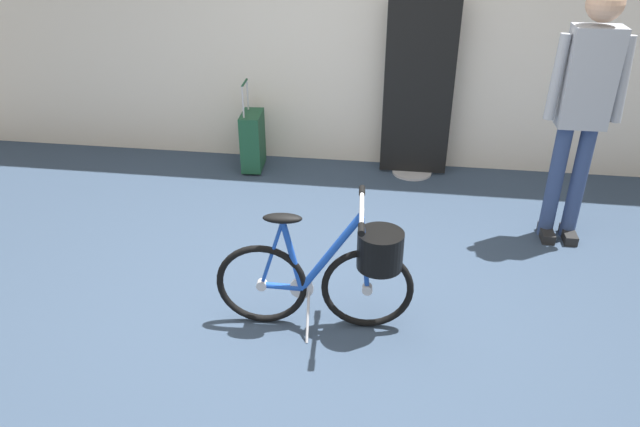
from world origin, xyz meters
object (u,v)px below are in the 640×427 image
at_px(floor_banner_stand, 418,99).
at_px(visitor_near_wall, 584,101).
at_px(folding_bike_foreground, 336,270).
at_px(rolling_suitcase, 253,140).

height_order(floor_banner_stand, visitor_near_wall, visitor_near_wall).
bearing_deg(visitor_near_wall, folding_bike_foreground, -139.57).
relative_size(folding_bike_foreground, visitor_near_wall, 0.64).
xyz_separation_m(floor_banner_stand, rolling_suitcase, (-1.48, -0.10, -0.43)).
relative_size(floor_banner_stand, folding_bike_foreground, 1.39).
bearing_deg(rolling_suitcase, visitor_near_wall, -18.92).
height_order(floor_banner_stand, rolling_suitcase, floor_banner_stand).
bearing_deg(folding_bike_foreground, floor_banner_stand, 79.23).
height_order(folding_bike_foreground, rolling_suitcase, rolling_suitcase).
xyz_separation_m(visitor_near_wall, rolling_suitcase, (-2.57, 0.88, -0.77)).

